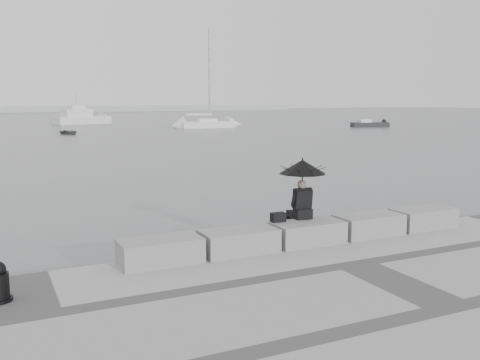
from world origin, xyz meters
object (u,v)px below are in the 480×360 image
small_motorboat (370,124)px  sailboat_right (206,124)px  seated_person (303,176)px  dinghy (69,132)px  motor_cruiser (82,118)px

small_motorboat → sailboat_right: bearing=175.8°
seated_person → dinghy: size_ratio=0.49×
motor_cruiser → dinghy: bearing=-120.8°
small_motorboat → dinghy: small_motorboat is taller
small_motorboat → motor_cruiser: bearing=157.8°
seated_person → small_motorboat: 62.15m
seated_person → sailboat_right: (19.63, 54.47, -1.45)m
seated_person → motor_cruiser: (6.92, 72.66, -1.09)m
sailboat_right → motor_cruiser: bearing=126.1°
motor_cruiser → small_motorboat: (33.41, -25.40, -0.57)m
motor_cruiser → dinghy: (-5.23, -23.70, -0.65)m
sailboat_right → motor_cruiser: size_ratio=1.48×
seated_person → motor_cruiser: motor_cruiser is taller
motor_cruiser → dinghy: motor_cruiser is taller
motor_cruiser → dinghy: size_ratio=3.06×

